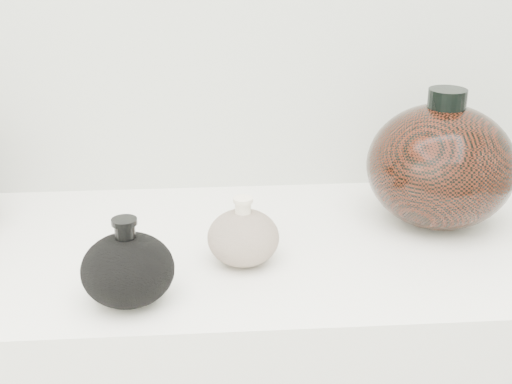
{
  "coord_description": "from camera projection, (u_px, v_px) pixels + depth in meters",
  "views": [
    {
      "loc": [
        -0.02,
        -0.07,
        1.41
      ],
      "look_at": [
        0.05,
        0.92,
        1.0
      ],
      "focal_mm": 50.0,
      "sensor_mm": 36.0,
      "label": 1
    }
  ],
  "objects": [
    {
      "name": "right_round_pot",
      "position": [
        440.0,
        166.0,
        1.18
      ],
      "size": [
        0.28,
        0.28,
        0.23
      ],
      "color": "black",
      "rests_on": "display_counter"
    },
    {
      "name": "cream_gourd_vase",
      "position": [
        243.0,
        237.0,
        1.07
      ],
      "size": [
        0.13,
        0.13,
        0.11
      ],
      "color": "beige",
      "rests_on": "display_counter"
    },
    {
      "name": "black_gourd_vase",
      "position": [
        128.0,
        269.0,
        0.96
      ],
      "size": [
        0.14,
        0.14,
        0.12
      ],
      "color": "black",
      "rests_on": "display_counter"
    },
    {
      "name": "room",
      "position": [
        248.0,
        134.0,
        0.36
      ],
      "size": [
        3.04,
        2.42,
        2.64
      ],
      "color": "slate",
      "rests_on": "ground"
    }
  ]
}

